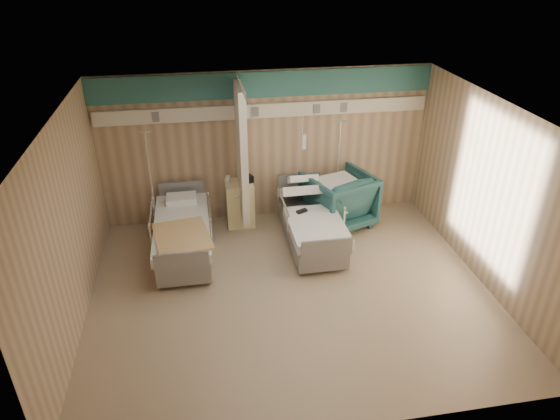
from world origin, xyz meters
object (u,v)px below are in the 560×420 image
object	(u,v)px
bed_right	(311,228)
visitor_armchair	(338,199)
iv_stand_right	(336,196)
bedside_cabinet	(240,204)
iv_stand_left	(156,215)
bed_left	(183,239)

from	to	relation	value
bed_right	visitor_armchair	world-z (taller)	visitor_armchair
iv_stand_right	visitor_armchair	bearing A→B (deg)	-100.72
bedside_cabinet	visitor_armchair	distance (m)	1.83
bedside_cabinet	iv_stand_left	xyz separation A→B (m)	(-1.53, -0.14, -0.02)
visitor_armchair	iv_stand_left	distance (m)	3.34
visitor_armchair	iv_stand_left	size ratio (longest dim) A/B	0.57
bed_left	bedside_cabinet	distance (m)	1.39
bed_right	iv_stand_right	world-z (taller)	iv_stand_right
bed_right	iv_stand_right	xyz separation A→B (m)	(0.72, 0.97, 0.07)
iv_stand_left	iv_stand_right	bearing A→B (deg)	3.55
bed_left	bed_right	bearing A→B (deg)	0.00
bedside_cabinet	iv_stand_left	distance (m)	1.54
bedside_cabinet	visitor_armchair	world-z (taller)	visitor_armchair
bedside_cabinet	iv_stand_left	world-z (taller)	iv_stand_left
bedside_cabinet	iv_stand_left	size ratio (longest dim) A/B	0.43
visitor_armchair	iv_stand_left	world-z (taller)	iv_stand_left
bedside_cabinet	visitor_armchair	bearing A→B (deg)	-9.46
iv_stand_right	iv_stand_left	bearing A→B (deg)	-176.45
bed_right	bedside_cabinet	size ratio (longest dim) A/B	2.54
iv_stand_right	iv_stand_left	size ratio (longest dim) A/B	0.96
bed_left	bedside_cabinet	xyz separation A→B (m)	(1.05, 0.90, 0.11)
bed_left	bedside_cabinet	world-z (taller)	bedside_cabinet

